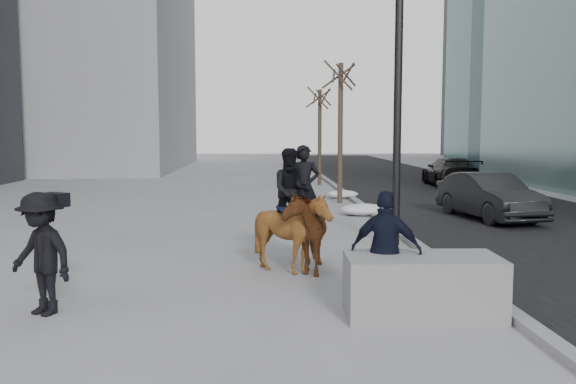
{
  "coord_description": "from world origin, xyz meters",
  "views": [
    {
      "loc": [
        -0.52,
        -9.83,
        2.61
      ],
      "look_at": [
        0.0,
        1.2,
        1.5
      ],
      "focal_mm": 38.0,
      "sensor_mm": 36.0,
      "label": 1
    }
  ],
  "objects_px": {
    "car_near": "(489,196)",
    "mounted_right": "(292,223)",
    "planter": "(422,286)",
    "mounted_left": "(304,224)"
  },
  "relations": [
    {
      "from": "car_near",
      "to": "mounted_right",
      "type": "relative_size",
      "value": 1.81
    },
    {
      "from": "mounted_right",
      "to": "planter",
      "type": "bearing_deg",
      "value": -58.14
    },
    {
      "from": "mounted_right",
      "to": "car_near",
      "type": "bearing_deg",
      "value": 46.55
    },
    {
      "from": "planter",
      "to": "mounted_left",
      "type": "xyz_separation_m",
      "value": [
        -1.45,
        2.97,
        0.44
      ]
    },
    {
      "from": "planter",
      "to": "mounted_left",
      "type": "height_order",
      "value": "mounted_left"
    },
    {
      "from": "mounted_right",
      "to": "mounted_left",
      "type": "bearing_deg",
      "value": 43.98
    },
    {
      "from": "planter",
      "to": "mounted_left",
      "type": "relative_size",
      "value": 0.92
    },
    {
      "from": "planter",
      "to": "mounted_right",
      "type": "distance_m",
      "value": 3.25
    },
    {
      "from": "car_near",
      "to": "mounted_right",
      "type": "xyz_separation_m",
      "value": [
        -6.2,
        -6.55,
        0.24
      ]
    },
    {
      "from": "mounted_left",
      "to": "car_near",
      "type": "bearing_deg",
      "value": 46.65
    }
  ]
}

